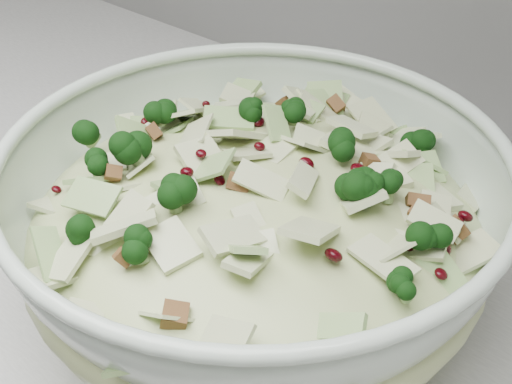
% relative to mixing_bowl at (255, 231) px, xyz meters
% --- Properties ---
extents(mixing_bowl, '(0.47, 0.47, 0.15)m').
position_rel_mixing_bowl_xyz_m(mixing_bowl, '(0.00, 0.00, 0.00)').
color(mixing_bowl, '#B7C9B7').
rests_on(mixing_bowl, counter).
extents(salad, '(0.40, 0.40, 0.15)m').
position_rel_mixing_bowl_xyz_m(salad, '(0.00, 0.00, 0.02)').
color(salad, '#B1C285').
rests_on(salad, mixing_bowl).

